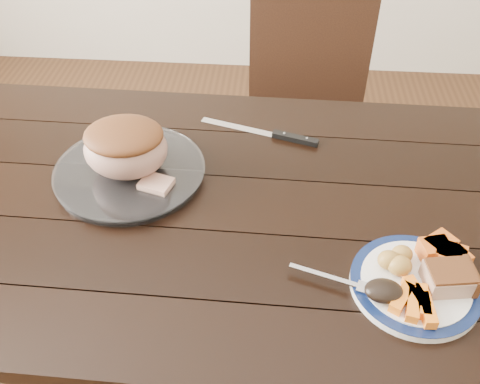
# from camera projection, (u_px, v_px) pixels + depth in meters

# --- Properties ---
(ground) EXTENTS (4.00, 4.00, 0.00)m
(ground) POSITION_uv_depth(u_px,v_px,m) (216.00, 373.00, 1.70)
(ground) COLOR #472B16
(ground) RESTS_ON ground
(dining_table) EXTENTS (1.62, 0.93, 0.75)m
(dining_table) POSITION_uv_depth(u_px,v_px,m) (207.00, 230.00, 1.26)
(dining_table) COLOR black
(dining_table) RESTS_ON ground
(chair_far) EXTENTS (0.43, 0.44, 0.93)m
(chair_far) POSITION_uv_depth(u_px,v_px,m) (307.00, 110.00, 1.89)
(chair_far) COLOR black
(chair_far) RESTS_ON ground
(dinner_plate) EXTENTS (0.25, 0.25, 0.02)m
(dinner_plate) POSITION_uv_depth(u_px,v_px,m) (415.00, 285.00, 1.01)
(dinner_plate) COLOR white
(dinner_plate) RESTS_ON dining_table
(plate_rim) EXTENTS (0.25, 0.25, 0.02)m
(plate_rim) POSITION_uv_depth(u_px,v_px,m) (416.00, 282.00, 1.01)
(plate_rim) COLOR #0D1A43
(plate_rim) RESTS_ON dinner_plate
(serving_platter) EXTENTS (0.34, 0.34, 0.02)m
(serving_platter) POSITION_uv_depth(u_px,v_px,m) (130.00, 173.00, 1.26)
(serving_platter) COLOR white
(serving_platter) RESTS_ON dining_table
(pork_slice) EXTENTS (0.09, 0.08, 0.04)m
(pork_slice) POSITION_uv_depth(u_px,v_px,m) (449.00, 278.00, 0.99)
(pork_slice) COLOR tan
(pork_slice) RESTS_ON dinner_plate
(roasted_potatoes) EXTENTS (0.07, 0.07, 0.04)m
(roasted_potatoes) POSITION_uv_depth(u_px,v_px,m) (397.00, 261.00, 1.02)
(roasted_potatoes) COLOR gold
(roasted_potatoes) RESTS_ON dinner_plate
(carrot_batons) EXTENTS (0.08, 0.11, 0.02)m
(carrot_batons) POSITION_uv_depth(u_px,v_px,m) (416.00, 301.00, 0.96)
(carrot_batons) COLOR orange
(carrot_batons) RESTS_ON dinner_plate
(pumpkin_wedges) EXTENTS (0.10, 0.11, 0.04)m
(pumpkin_wedges) POSITION_uv_depth(u_px,v_px,m) (444.00, 253.00, 1.03)
(pumpkin_wedges) COLOR orange
(pumpkin_wedges) RESTS_ON dinner_plate
(dark_mushroom) EXTENTS (0.07, 0.05, 0.03)m
(dark_mushroom) POSITION_uv_depth(u_px,v_px,m) (384.00, 291.00, 0.97)
(dark_mushroom) COLOR black
(dark_mushroom) RESTS_ON dinner_plate
(fork) EXTENTS (0.17, 0.07, 0.00)m
(fork) POSITION_uv_depth(u_px,v_px,m) (341.00, 281.00, 1.01)
(fork) COLOR silver
(fork) RESTS_ON dinner_plate
(roast_joint) EXTENTS (0.19, 0.16, 0.13)m
(roast_joint) POSITION_uv_depth(u_px,v_px,m) (126.00, 149.00, 1.21)
(roast_joint) COLOR #AA7968
(roast_joint) RESTS_ON serving_platter
(cut_slice) EXTENTS (0.08, 0.07, 0.02)m
(cut_slice) POSITION_uv_depth(u_px,v_px,m) (156.00, 184.00, 1.20)
(cut_slice) COLOR tan
(cut_slice) RESTS_ON serving_platter
(carving_knife) EXTENTS (0.31, 0.11, 0.01)m
(carving_knife) POSITION_uv_depth(u_px,v_px,m) (281.00, 136.00, 1.38)
(carving_knife) COLOR silver
(carving_knife) RESTS_ON dining_table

